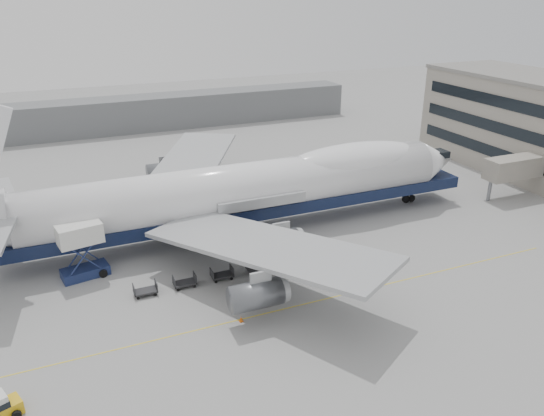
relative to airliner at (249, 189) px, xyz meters
name	(u,v)px	position (x,y,z in m)	size (l,w,h in m)	color
ground	(284,275)	(-0.64, -12.00, -5.62)	(260.00, 260.00, 0.00)	gray
apron_line	(309,303)	(-0.64, -18.00, -5.62)	(60.00, 0.15, 0.01)	gold
hangar	(104,116)	(-10.64, 58.00, -2.12)	(110.00, 8.00, 7.00)	slate
airliner	(249,189)	(0.00, 0.00, 0.00)	(67.00, 55.30, 19.98)	white
catering_truck	(82,247)	(-20.21, -3.95, -2.19)	(5.12, 3.92, 6.05)	navy
traffic_cone	(241,319)	(-7.84, -18.30, -5.36)	(0.37, 0.37, 0.55)	#D7540B
dolly_0	(145,290)	(-15.05, -10.25, -5.09)	(2.30, 1.35, 1.30)	#2D2D30
dolly_1	(185,282)	(-11.04, -10.25, -5.09)	(2.30, 1.35, 1.30)	#2D2D30
dolly_2	(222,275)	(-7.04, -10.25, -5.09)	(2.30, 1.35, 1.30)	#2D2D30
dolly_3	(257,267)	(-3.03, -10.25, -5.09)	(2.30, 1.35, 1.30)	#2D2D30
dolly_4	(291,260)	(0.97, -10.25, -5.09)	(2.30, 1.35, 1.30)	#2D2D30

